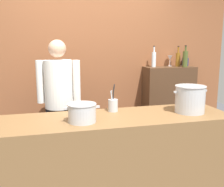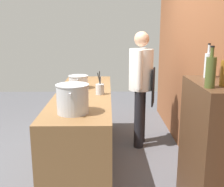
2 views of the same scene
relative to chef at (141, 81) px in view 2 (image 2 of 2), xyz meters
name	(u,v)px [view 2 (image 2 of 2)]	position (x,y,z in m)	size (l,w,h in m)	color
ground_plane	(85,158)	(0.45, -0.79, -0.96)	(8.00, 8.00, 0.00)	#4C4C51
brick_back_panel	(196,45)	(0.45, 0.61, 0.54)	(4.40, 0.10, 3.00)	brown
prep_counter	(84,126)	(0.45, -0.79, -0.51)	(2.46, 0.70, 0.90)	brown
bar_cabinet	(208,154)	(1.67, 0.40, -0.33)	(0.76, 0.32, 1.27)	#472D1C
chef	(141,81)	(0.00, 0.00, 0.00)	(0.52, 0.39, 1.66)	black
stockpot_large	(73,99)	(1.31, -0.81, 0.08)	(0.38, 0.32, 0.28)	#B7BABF
stockpot_small	(78,82)	(0.16, -0.88, 0.02)	(0.33, 0.27, 0.17)	#B7BABF
utensil_crock	(100,89)	(0.53, -0.57, 0.01)	(0.10, 0.10, 0.29)	#B7BABF
wine_bottle_olive	(211,72)	(1.86, 0.30, 0.42)	(0.08, 0.08, 0.32)	#475123
wine_bottle_clear	(208,65)	(1.42, 0.43, 0.42)	(0.06, 0.06, 0.31)	silver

